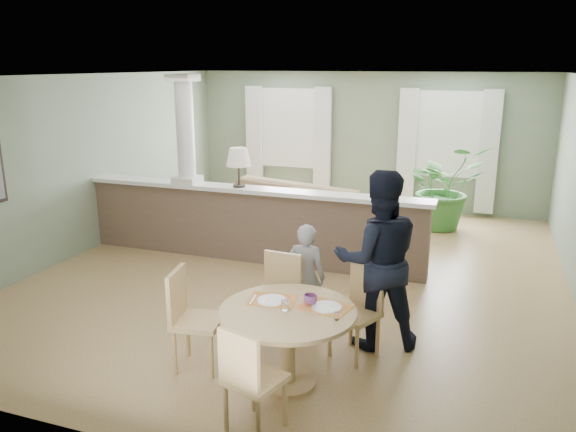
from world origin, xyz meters
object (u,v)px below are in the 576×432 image
at_px(chair_side, 190,315).
at_px(man_person, 378,260).
at_px(dining_table, 289,325).
at_px(chair_near, 249,376).
at_px(chair_far_man, 359,307).
at_px(sofa, 281,213).
at_px(child_person, 306,277).
at_px(houseplant, 444,187).
at_px(chair_far_boy, 278,295).

bearing_deg(chair_side, man_person, -65.92).
relative_size(dining_table, chair_near, 1.34).
relative_size(dining_table, chair_far_man, 1.33).
bearing_deg(sofa, man_person, -39.65).
distance_m(dining_table, child_person, 1.16).
xyz_separation_m(houseplant, dining_table, (-0.89, -5.70, -0.16)).
height_order(chair_far_boy, chair_near, chair_far_boy).
bearing_deg(sofa, chair_side, -66.54).
xyz_separation_m(chair_side, man_person, (1.59, 1.05, 0.39)).
height_order(houseplant, chair_near, houseplant).
height_order(sofa, child_person, child_person).
bearing_deg(chair_near, dining_table, -76.38).
bearing_deg(dining_table, chair_near, -94.00).
distance_m(chair_far_boy, chair_side, 0.97).
bearing_deg(chair_side, sofa, -1.08).
xyz_separation_m(sofa, chair_near, (1.54, -4.92, 0.06)).
height_order(houseplant, man_person, man_person).
height_order(sofa, chair_near, chair_near).
distance_m(sofa, chair_side, 4.20).
bearing_deg(chair_far_man, dining_table, -96.68).
distance_m(houseplant, chair_side, 6.01).
height_order(sofa, man_person, man_person).
distance_m(houseplant, man_person, 4.67).
height_order(sofa, houseplant, houseplant).
xyz_separation_m(dining_table, chair_far_boy, (-0.37, 0.73, -0.06)).
bearing_deg(chair_near, chair_far_man, -91.31).
bearing_deg(chair_far_boy, child_person, 71.53).
distance_m(houseplant, dining_table, 5.77).
relative_size(chair_far_boy, chair_far_man, 1.04).
bearing_deg(chair_far_boy, chair_far_man, 6.24).
bearing_deg(child_person, chair_side, 53.52).
distance_m(dining_table, chair_far_boy, 0.82).
distance_m(houseplant, chair_near, 6.54).
height_order(dining_table, man_person, man_person).
relative_size(chair_side, man_person, 0.53).
bearing_deg(dining_table, child_person, 100.12).
bearing_deg(chair_near, chair_far_boy, -60.48).
distance_m(chair_far_boy, man_person, 1.09).
xyz_separation_m(chair_near, chair_side, (-0.94, 0.76, 0.04)).
height_order(houseplant, chair_side, houseplant).
bearing_deg(sofa, child_person, -49.96).
relative_size(houseplant, man_person, 0.81).
relative_size(chair_far_man, chair_near, 1.01).
relative_size(sofa, chair_near, 3.32).
height_order(dining_table, child_person, child_person).
bearing_deg(dining_table, chair_far_man, 58.35).
bearing_deg(man_person, houseplant, -115.09).
height_order(chair_near, child_person, child_person).
height_order(houseplant, chair_far_man, houseplant).
height_order(houseplant, child_person, houseplant).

